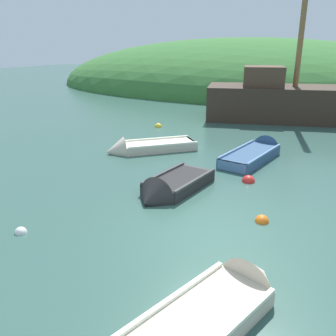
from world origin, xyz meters
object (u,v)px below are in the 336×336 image
at_px(sailing_ship, 328,108).
at_px(rowboat_center, 221,307).
at_px(rowboat_near_dock, 170,189).
at_px(rowboat_far, 145,149).
at_px(buoy_orange, 262,222).
at_px(buoy_white, 21,233).
at_px(buoy_red, 248,182).
at_px(rowboat_portside, 257,154).
at_px(buoy_yellow, 158,127).

height_order(sailing_ship, rowboat_center, sailing_ship).
bearing_deg(rowboat_center, rowboat_near_dock, 53.56).
distance_m(rowboat_far, buoy_orange, 7.06).
bearing_deg(buoy_orange, rowboat_center, -87.41).
xyz_separation_m(sailing_ship, buoy_white, (-5.22, -17.34, -0.75)).
relative_size(rowboat_far, buoy_red, 8.21).
bearing_deg(buoy_orange, rowboat_portside, 105.56).
xyz_separation_m(sailing_ship, rowboat_center, (-0.19, -17.64, -0.66)).
distance_m(buoy_white, buoy_yellow, 11.82).
relative_size(rowboat_center, buoy_red, 8.25).
height_order(rowboat_portside, buoy_red, rowboat_portside).
height_order(rowboat_portside, buoy_orange, rowboat_portside).
xyz_separation_m(sailing_ship, rowboat_portside, (-1.83, -8.81, -0.62)).
bearing_deg(sailing_ship, buoy_orange, -107.90).
bearing_deg(buoy_red, buoy_yellow, 138.51).
relative_size(rowboat_center, buoy_orange, 9.94).
bearing_deg(rowboat_center, rowboat_portside, 27.26).
bearing_deg(buoy_yellow, rowboat_portside, -26.06).
relative_size(buoy_orange, buoy_yellow, 0.87).
bearing_deg(buoy_yellow, sailing_ship, 36.37).
height_order(rowboat_center, rowboat_near_dock, rowboat_near_dock).
bearing_deg(buoy_yellow, rowboat_far, -67.79).
distance_m(sailing_ship, buoy_white, 18.12).
relative_size(rowboat_far, buoy_orange, 9.90).
xyz_separation_m(buoy_white, buoy_orange, (4.87, 3.17, 0.00)).
distance_m(sailing_ship, rowboat_center, 17.66).
bearing_deg(buoy_red, rowboat_center, -78.70).
bearing_deg(rowboat_center, buoy_yellow, 49.93).
distance_m(buoy_orange, buoy_red, 2.76).
bearing_deg(buoy_orange, buoy_red, 112.30).
bearing_deg(buoy_white, buoy_orange, 33.05).
distance_m(buoy_red, buoy_yellow, 8.72).
height_order(rowboat_far, buoy_yellow, rowboat_far).
bearing_deg(rowboat_center, buoy_orange, 19.27).
height_order(rowboat_center, buoy_red, rowboat_center).
bearing_deg(buoy_orange, buoy_yellow, 132.29).
height_order(rowboat_far, rowboat_center, rowboat_far).
distance_m(rowboat_center, rowboat_portside, 8.98).
xyz_separation_m(rowboat_center, buoy_orange, (-0.16, 3.47, -0.09)).
height_order(rowboat_portside, buoy_yellow, rowboat_portside).
distance_m(buoy_white, buoy_red, 6.89).
distance_m(rowboat_center, buoy_red, 6.15).
xyz_separation_m(buoy_orange, buoy_red, (-1.05, 2.56, 0.00)).
relative_size(rowboat_portside, buoy_red, 9.56).
xyz_separation_m(buoy_white, buoy_red, (3.82, 5.73, 0.00)).
relative_size(rowboat_far, rowboat_portside, 0.86).
height_order(buoy_orange, buoy_yellow, buoy_yellow).
height_order(rowboat_near_dock, rowboat_portside, rowboat_near_dock).
xyz_separation_m(rowboat_far, buoy_orange, (5.81, -4.00, -0.11)).
relative_size(rowboat_portside, buoy_white, 14.31).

